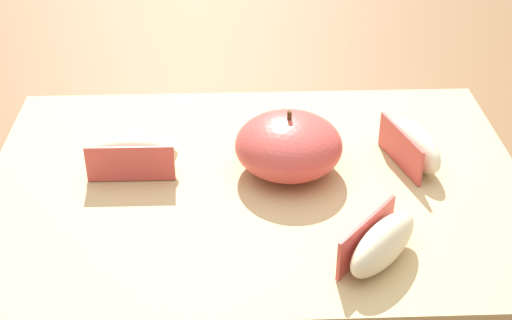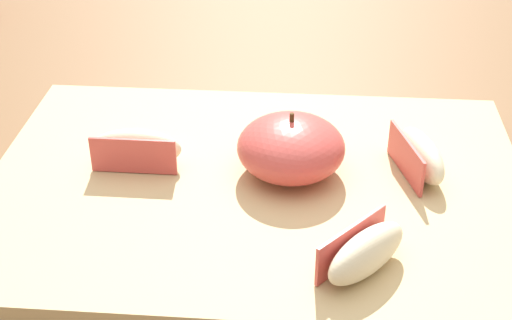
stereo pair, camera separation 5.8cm
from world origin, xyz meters
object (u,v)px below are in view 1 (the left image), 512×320
Objects in this scene: apple_wedge_left at (132,156)px; apple_wedge_right at (382,243)px; apple_wedge_front at (413,146)px; cutting_board at (256,192)px; apple_half_skin_up at (289,145)px.

apple_wedge_left is 1.03× the size of apple_wedge_right.
apple_wedge_right and apple_wedge_front have the same top height.
cutting_board is 0.10m from apple_wedge_left.
cutting_board is 5.86× the size of apple_wedge_left.
apple_wedge_left is at bearing 179.43° from apple_half_skin_up.
apple_wedge_front reaches higher than cutting_board.
apple_wedge_left is at bearing -178.27° from apple_wedge_front.
apple_wedge_right is 0.13m from apple_wedge_front.
apple_wedge_left and apple_wedge_front have the same top height.
apple_half_skin_up is 1.21× the size of apple_wedge_right.
apple_half_skin_up reaches higher than apple_wedge_front.
apple_wedge_left is at bearing 170.56° from cutting_board.
apple_wedge_front is (0.23, 0.01, 0.00)m from apple_wedge_left.
apple_wedge_right is at bearing -33.50° from apple_wedge_left.
apple_half_skin_up is at bearing 114.66° from apple_wedge_right.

